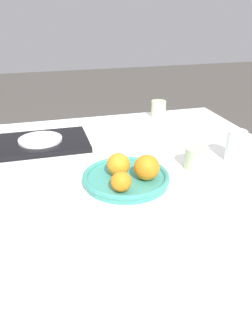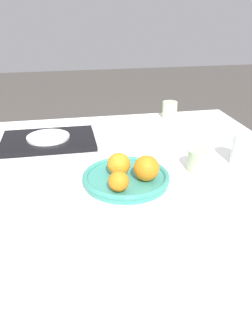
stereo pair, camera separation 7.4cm
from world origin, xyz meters
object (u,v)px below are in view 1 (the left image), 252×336
orange_0 (119,165)px  cup_0 (196,158)px  side_plate (40,140)px  cup_1 (158,109)px  serving_tray (41,143)px  orange_1 (147,168)px  water_glass (235,146)px  orange_2 (121,182)px  fruit_platter (126,178)px

orange_0 → cup_0: size_ratio=0.90×
side_plate → cup_1: 0.63m
side_plate → orange_0: bearing=-58.2°
serving_tray → side_plate: (0.00, 0.00, 0.02)m
orange_1 → water_glass: bearing=13.6°
side_plate → cup_0: 0.62m
orange_2 → cup_0: 0.32m
water_glass → cup_0: water_glass is taller
orange_0 → orange_1: 0.09m
cup_1 → side_plate: bearing=-159.0°
orange_2 → side_plate: 0.51m
fruit_platter → side_plate: 0.46m
fruit_platter → water_glass: 0.43m
serving_tray → cup_0: cup_0 is taller
water_glass → side_plate: (-0.67, 0.33, -0.03)m
fruit_platter → cup_1: size_ratio=3.46×
orange_1 → side_plate: bearing=126.2°
side_plate → cup_0: cup_0 is taller
fruit_platter → orange_1: bearing=-30.1°
water_glass → side_plate: bearing=153.8°
cup_0 → fruit_platter: bearing=-172.7°
orange_0 → orange_1: bearing=-32.4°
fruit_platter → cup_0: cup_0 is taller
orange_2 → cup_1: 0.79m
orange_2 → serving_tray: bearing=114.3°
fruit_platter → water_glass: (0.42, 0.05, 0.04)m
orange_2 → water_glass: 0.48m
orange_2 → water_glass: bearing=16.7°
fruit_platter → cup_1: 0.70m
orange_1 → side_plate: (-0.31, 0.42, -0.04)m
cup_1 → orange_0: bearing=-121.1°
side_plate → fruit_platter: bearing=-57.1°
cup_1 → serving_tray: bearing=-159.0°
side_plate → serving_tray: bearing=0.0°
water_glass → cup_0: size_ratio=1.38×
side_plate → cup_1: (0.59, 0.22, 0.02)m
orange_2 → water_glass: (0.46, 0.14, 0.01)m
fruit_platter → orange_2: size_ratio=4.52×
water_glass → serving_tray: bearing=153.8°
orange_1 → water_glass: (0.36, 0.09, -0.00)m
fruit_platter → serving_tray: 0.46m
fruit_platter → orange_2: 0.10m
orange_1 → orange_2: size_ratio=1.29×
orange_0 → cup_0: bearing=3.6°
water_glass → serving_tray: size_ratio=0.30×
orange_0 → orange_2: bearing=-100.1°
fruit_platter → orange_2: (-0.04, -0.08, 0.04)m
fruit_platter → orange_0: orange_0 is taller
orange_1 → orange_2: bearing=-152.4°
orange_0 → side_plate: 0.43m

